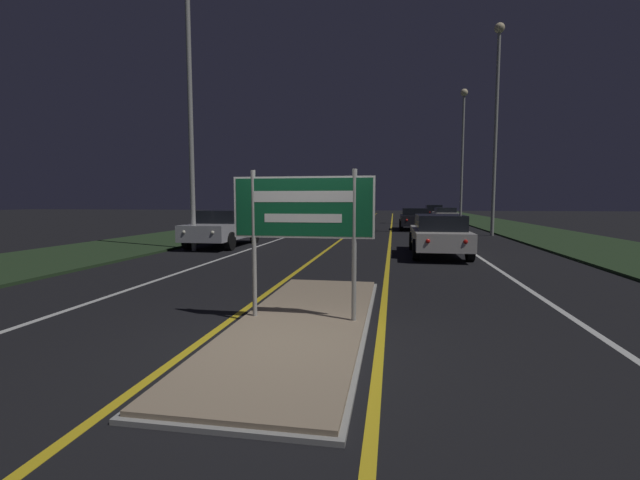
% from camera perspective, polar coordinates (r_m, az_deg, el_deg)
% --- Properties ---
extents(ground_plane, '(160.00, 160.00, 0.00)m').
position_cam_1_polar(ground_plane, '(5.83, -4.12, -13.62)').
color(ground_plane, black).
extents(median_island, '(1.99, 6.34, 0.10)m').
position_cam_1_polar(median_island, '(6.66, -2.23, -10.83)').
color(median_island, '#999993').
rests_on(median_island, ground_plane).
extents(verge_left, '(5.00, 100.00, 0.08)m').
position_cam_1_polar(verge_left, '(27.64, -13.33, 1.27)').
color(verge_left, '#23381E').
rests_on(verge_left, ground_plane).
extents(verge_right, '(5.00, 100.00, 0.08)m').
position_cam_1_polar(verge_right, '(26.70, 27.56, 0.68)').
color(verge_right, '#23381E').
rests_on(verge_right, ground_plane).
extents(centre_line_yellow_left, '(0.12, 70.00, 0.01)m').
position_cam_1_polar(centre_line_yellow_left, '(30.52, 5.02, 1.68)').
color(centre_line_yellow_left, gold).
rests_on(centre_line_yellow_left, ground_plane).
extents(centre_line_yellow_right, '(0.12, 70.00, 0.01)m').
position_cam_1_polar(centre_line_yellow_right, '(30.42, 9.48, 1.62)').
color(centre_line_yellow_right, gold).
rests_on(centre_line_yellow_right, ground_plane).
extents(lane_line_white_left, '(0.12, 70.00, 0.01)m').
position_cam_1_polar(lane_line_white_left, '(30.92, -0.55, 1.75)').
color(lane_line_white_left, silver).
rests_on(lane_line_white_left, ground_plane).
extents(lane_line_white_right, '(0.12, 70.00, 0.01)m').
position_cam_1_polar(lane_line_white_right, '(30.55, 15.14, 1.53)').
color(lane_line_white_right, silver).
rests_on(lane_line_white_right, ground_plane).
extents(edge_line_white_left, '(0.10, 70.00, 0.01)m').
position_cam_1_polar(edge_line_white_left, '(31.59, -5.92, 1.80)').
color(edge_line_white_left, silver).
rests_on(edge_line_white_left, ground_plane).
extents(edge_line_white_right, '(0.10, 70.00, 0.01)m').
position_cam_1_polar(edge_line_white_right, '(30.98, 20.68, 1.42)').
color(edge_line_white_right, silver).
rests_on(edge_line_white_right, ground_plane).
extents(highway_sign, '(2.14, 0.07, 2.25)m').
position_cam_1_polar(highway_sign, '(6.40, -2.29, 3.49)').
color(highway_sign, '#9E9E99').
rests_on(highway_sign, median_island).
extents(streetlight_left_near, '(0.61, 0.61, 10.62)m').
position_cam_1_polar(streetlight_left_near, '(17.66, -17.10, 22.64)').
color(streetlight_left_near, '#9E9E99').
rests_on(streetlight_left_near, ground_plane).
extents(streetlight_right_near, '(0.53, 0.53, 11.11)m').
position_cam_1_polar(streetlight_right_near, '(25.45, 22.50, 16.46)').
color(streetlight_right_near, '#9E9E99').
rests_on(streetlight_right_near, ground_plane).
extents(streetlight_right_far, '(0.55, 0.55, 10.27)m').
position_cam_1_polar(streetlight_right_far, '(35.02, 18.51, 12.84)').
color(streetlight_right_far, '#9E9E99').
rests_on(streetlight_right_far, ground_plane).
extents(car_receding_0, '(1.87, 4.78, 1.41)m').
position_cam_1_polar(car_receding_0, '(15.33, 15.54, 0.82)').
color(car_receding_0, silver).
rests_on(car_receding_0, ground_plane).
extents(car_receding_1, '(1.90, 4.34, 1.42)m').
position_cam_1_polar(car_receding_1, '(28.58, 12.47, 2.85)').
color(car_receding_1, black).
rests_on(car_receding_1, ground_plane).
extents(car_receding_2, '(1.96, 4.84, 1.30)m').
position_cam_1_polar(car_receding_2, '(39.12, 16.28, 3.30)').
color(car_receding_2, silver).
rests_on(car_receding_2, ground_plane).
extents(car_receding_3, '(1.95, 4.36, 1.45)m').
position_cam_1_polar(car_receding_3, '(48.04, 14.90, 3.73)').
color(car_receding_3, black).
rests_on(car_receding_3, ground_plane).
extents(car_approaching_0, '(1.94, 4.79, 1.50)m').
position_cam_1_polar(car_approaching_0, '(18.34, -12.65, 1.71)').
color(car_approaching_0, '#B7B7BC').
rests_on(car_approaching_0, ground_plane).
extents(car_approaching_1, '(2.00, 4.62, 1.45)m').
position_cam_1_polar(car_approaching_1, '(32.52, -2.86, 3.27)').
color(car_approaching_1, '#B7B7BC').
rests_on(car_approaching_1, ground_plane).
extents(car_approaching_2, '(1.99, 4.27, 1.44)m').
position_cam_1_polar(car_approaching_2, '(40.77, 4.54, 3.64)').
color(car_approaching_2, '#4C514C').
rests_on(car_approaching_2, ground_plane).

